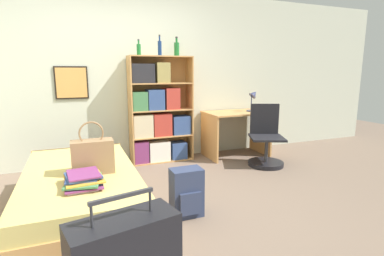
{
  "coord_description": "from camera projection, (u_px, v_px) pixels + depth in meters",
  "views": [
    {
      "loc": [
        -0.65,
        -2.93,
        1.39
      ],
      "look_at": [
        0.59,
        0.2,
        0.75
      ],
      "focal_mm": 28.0,
      "sensor_mm": 36.0,
      "label": 1
    }
  ],
  "objects": [
    {
      "name": "ground_plane",
      "position": [
        147.0,
        204.0,
        3.17
      ],
      "size": [
        14.0,
        14.0,
        0.0
      ],
      "primitive_type": "plane",
      "color": "#756051"
    },
    {
      "name": "wall_back",
      "position": [
        118.0,
        77.0,
        4.48
      ],
      "size": [
        10.0,
        0.09,
        2.6
      ],
      "color": "beige",
      "rests_on": "ground_plane"
    },
    {
      "name": "bed",
      "position": [
        82.0,
        192.0,
        2.91
      ],
      "size": [
        1.04,
        1.96,
        0.46
      ],
      "color": "tan",
      "rests_on": "ground_plane"
    },
    {
      "name": "handbag",
      "position": [
        93.0,
        156.0,
        2.76
      ],
      "size": [
        0.37,
        0.18,
        0.49
      ],
      "color": "#93704C",
      "rests_on": "bed"
    },
    {
      "name": "book_stack_on_bed",
      "position": [
        83.0,
        180.0,
        2.46
      ],
      "size": [
        0.33,
        0.41,
        0.11
      ],
      "color": "silver",
      "rests_on": "bed"
    },
    {
      "name": "bookcase",
      "position": [
        158.0,
        116.0,
        4.58
      ],
      "size": [
        0.95,
        0.32,
        1.61
      ],
      "color": "tan",
      "rests_on": "ground_plane"
    },
    {
      "name": "bottle_green",
      "position": [
        139.0,
        49.0,
        4.34
      ],
      "size": [
        0.06,
        0.06,
        0.23
      ],
      "color": "#1E6B2D",
      "rests_on": "bookcase"
    },
    {
      "name": "bottle_brown",
      "position": [
        160.0,
        48.0,
        4.37
      ],
      "size": [
        0.06,
        0.06,
        0.3
      ],
      "color": "navy",
      "rests_on": "bookcase"
    },
    {
      "name": "bottle_clear",
      "position": [
        177.0,
        49.0,
        4.55
      ],
      "size": [
        0.08,
        0.08,
        0.29
      ],
      "color": "#1E6B2D",
      "rests_on": "bookcase"
    },
    {
      "name": "desk",
      "position": [
        236.0,
        126.0,
        4.94
      ],
      "size": [
        1.01,
        0.66,
        0.73
      ],
      "color": "tan",
      "rests_on": "ground_plane"
    },
    {
      "name": "desk_lamp",
      "position": [
        253.0,
        97.0,
        4.94
      ],
      "size": [
        0.21,
        0.15,
        0.37
      ],
      "color": "navy",
      "rests_on": "desk"
    },
    {
      "name": "desk_chair",
      "position": [
        266.0,
        147.0,
        4.49
      ],
      "size": [
        0.63,
        0.63,
        0.9
      ],
      "color": "black",
      "rests_on": "ground_plane"
    },
    {
      "name": "backpack",
      "position": [
        187.0,
        193.0,
        2.89
      ],
      "size": [
        0.3,
        0.22,
        0.47
      ],
      "color": "#2D3856",
      "rests_on": "ground_plane"
    }
  ]
}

